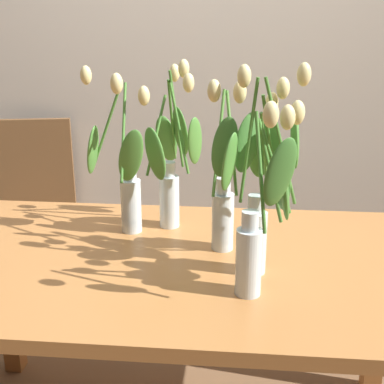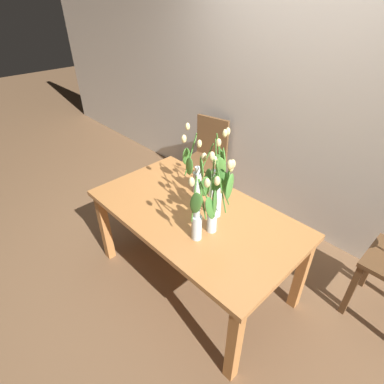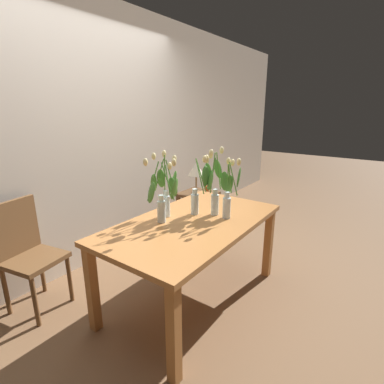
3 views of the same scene
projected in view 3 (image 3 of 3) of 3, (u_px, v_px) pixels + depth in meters
ground_plane at (193, 297)px, 2.62m from camera, size 18.00×18.00×0.00m
room_wall_rear at (88, 137)px, 2.98m from camera, size 9.00×0.10×2.70m
dining_table at (193, 231)px, 2.43m from camera, size 1.60×0.90×0.74m
tulip_vase_0 at (198, 194)px, 2.50m from camera, size 0.16×0.17×0.53m
tulip_vase_1 at (162, 203)px, 2.31m from camera, size 0.24×0.20×0.54m
tulip_vase_2 at (229, 194)px, 2.44m from camera, size 0.16×0.21×0.52m
tulip_vase_3 at (166, 191)px, 2.46m from camera, size 0.20×0.28×0.56m
tulip_vase_4 at (213, 187)px, 2.51m from camera, size 0.23×0.18×0.58m
dining_chair at (26, 250)px, 2.38m from camera, size 0.47×0.47×0.93m
side_table at (198, 201)px, 3.90m from camera, size 0.44×0.44×0.55m
table_lamp at (196, 170)px, 3.78m from camera, size 0.22×0.22×0.40m
pillar_candle at (207, 189)px, 3.92m from camera, size 0.06×0.06×0.07m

